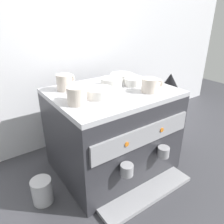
{
  "coord_description": "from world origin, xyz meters",
  "views": [
    {
      "loc": [
        -0.58,
        -0.82,
        0.8
      ],
      "look_at": [
        0.0,
        0.0,
        0.33
      ],
      "focal_mm": 34.84,
      "sensor_mm": 36.0,
      "label": 1
    }
  ],
  "objects": [
    {
      "name": "milk_pitcher",
      "position": [
        -0.41,
        -0.04,
        0.06
      ],
      "size": [
        0.09,
        0.09,
        0.12
      ],
      "primitive_type": "cylinder",
      "color": "#B7B7BC",
      "rests_on": "ground_plane"
    },
    {
      "name": "ceramic_cup_1",
      "position": [
        -0.18,
        0.13,
        0.49
      ],
      "size": [
        0.11,
        0.08,
        0.08
      ],
      "color": "beige",
      "rests_on": "espresso_machine"
    },
    {
      "name": "ceramic_bowl_3",
      "position": [
        0.03,
        0.05,
        0.47
      ],
      "size": [
        0.11,
        0.11,
        0.04
      ],
      "color": "white",
      "rests_on": "espresso_machine"
    },
    {
      "name": "ceramic_cup_0",
      "position": [
        -0.22,
        -0.06,
        0.48
      ],
      "size": [
        0.08,
        0.12,
        0.07
      ],
      "color": "beige",
      "rests_on": "espresso_machine"
    },
    {
      "name": "ceramic_bowl_1",
      "position": [
        -0.1,
        -0.04,
        0.47
      ],
      "size": [
        0.12,
        0.12,
        0.04
      ],
      "color": "white",
      "rests_on": "espresso_machine"
    },
    {
      "name": "ground_plane",
      "position": [
        0.0,
        0.0,
        0.0
      ],
      "size": [
        4.0,
        4.0,
        0.0
      ],
      "primitive_type": "plane",
      "color": "#38383D"
    },
    {
      "name": "ceramic_bowl_0",
      "position": [
        0.15,
        0.12,
        0.46
      ],
      "size": [
        0.12,
        0.12,
        0.03
      ],
      "color": "white",
      "rests_on": "espresso_machine"
    },
    {
      "name": "tiled_backsplash_wall",
      "position": [
        0.0,
        0.41,
        0.54
      ],
      "size": [
        2.8,
        0.03,
        1.09
      ],
      "primitive_type": "cube",
      "color": "silver",
      "rests_on": "ground_plane"
    },
    {
      "name": "coffee_grinder",
      "position": [
        0.48,
        0.04,
        0.22
      ],
      "size": [
        0.16,
        0.16,
        0.45
      ],
      "color": "#939399",
      "rests_on": "ground_plane"
    },
    {
      "name": "ceramic_cup_2",
      "position": [
        0.14,
        -0.12,
        0.48
      ],
      "size": [
        0.11,
        0.08,
        0.07
      ],
      "color": "beige",
      "rests_on": "espresso_machine"
    },
    {
      "name": "espresso_machine",
      "position": [
        0.0,
        -0.0,
        0.22
      ],
      "size": [
        0.59,
        0.58,
        0.45
      ],
      "color": "#2D2D33",
      "rests_on": "ground_plane"
    },
    {
      "name": "ceramic_bowl_2",
      "position": [
        0.13,
        -0.0,
        0.47
      ],
      "size": [
        0.09,
        0.09,
        0.04
      ],
      "color": "white",
      "rests_on": "espresso_machine"
    }
  ]
}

